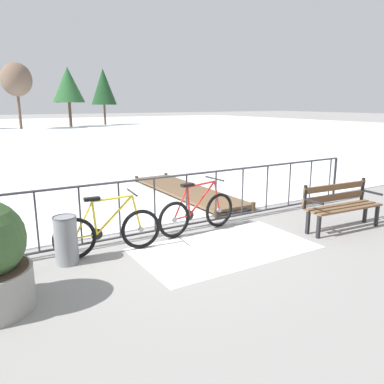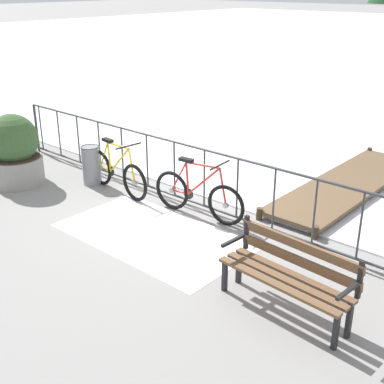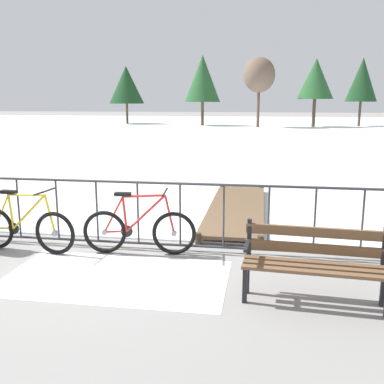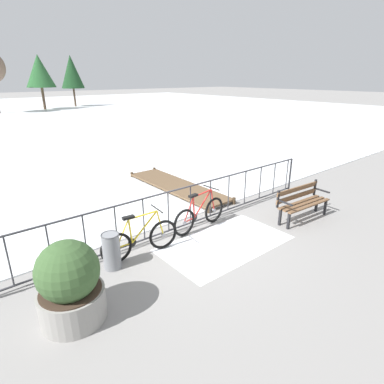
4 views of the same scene
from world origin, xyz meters
TOP-DOWN VIEW (x-y plane):
  - ground_plane at (0.00, 0.00)m, footprint 160.00×160.00m
  - frozen_pond at (0.00, 28.40)m, footprint 80.00×56.00m
  - snow_patch at (0.36, -1.20)m, footprint 2.92×1.64m
  - railing_fence at (0.00, 0.00)m, footprint 9.06×0.06m
  - bicycle_near_railing at (-1.35, -0.42)m, footprint 1.71×0.52m
  - bicycle_second at (0.41, -0.25)m, footprint 1.71×0.52m
  - park_bench at (2.83, -1.48)m, footprint 1.63×0.59m
  - wooden_dock at (1.72, 2.40)m, footprint 1.10×4.30m
  - tree_far_west at (1.77, 32.01)m, footprint 2.64×2.64m
  - tree_west_mid at (10.56, 34.74)m, footprint 2.65×2.65m
  - tree_centre at (-10.88, 35.68)m, footprint 3.35×3.35m
  - tree_east_mid at (6.47, 33.04)m, footprint 3.03×3.03m
  - tree_far_east at (-3.24, 33.85)m, footprint 3.18×3.18m

SIDE VIEW (x-z plane):
  - ground_plane at x=0.00m, z-range 0.00..0.00m
  - snow_patch at x=0.36m, z-range 0.00..0.01m
  - frozen_pond at x=0.00m, z-range 0.00..0.03m
  - wooden_dock at x=1.72m, z-range 0.02..0.22m
  - bicycle_near_railing at x=-1.35m, z-range -0.12..0.86m
  - bicycle_second at x=0.41m, z-range -0.12..0.86m
  - park_bench at x=2.83m, z-range 0.07..0.96m
  - railing_fence at x=0.00m, z-range 0.02..1.09m
  - tree_centre at x=-10.88m, z-range 0.97..6.45m
  - tree_west_mid at x=10.56m, z-range 1.06..6.93m
  - tree_east_mid at x=6.47m, z-range 1.17..6.88m
  - tree_far_east at x=-3.24m, z-range 1.05..7.26m
  - tree_far_west at x=1.77m, z-range 1.42..7.21m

